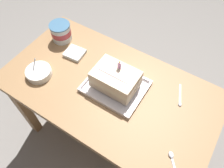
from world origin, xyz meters
name	(u,v)px	position (x,y,z in m)	size (l,w,h in m)	color
ground_plane	(110,135)	(0.00, 0.00, 0.00)	(8.00, 8.00, 0.00)	gray
dining_table	(109,97)	(0.00, 0.00, 0.60)	(1.21, 0.66, 0.71)	#9E754C
foil_tray	(115,87)	(0.03, 0.02, 0.71)	(0.32, 0.27, 0.02)	silver
birthday_cake	(116,79)	(0.03, 0.02, 0.79)	(0.23, 0.16, 0.16)	beige
bowl_stack	(39,72)	(-0.38, -0.14, 0.73)	(0.15, 0.15, 0.10)	white
ice_cream_tub	(61,32)	(-0.46, 0.16, 0.77)	(0.13, 0.13, 0.12)	white
serving_spoon_near_tray	(172,159)	(0.46, -0.18, 0.71)	(0.10, 0.12, 0.01)	silver
serving_spoon_by_bowls	(180,99)	(0.36, 0.14, 0.71)	(0.07, 0.14, 0.01)	silver
napkin_pile	(75,53)	(-0.31, 0.09, 0.72)	(0.12, 0.11, 0.02)	white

